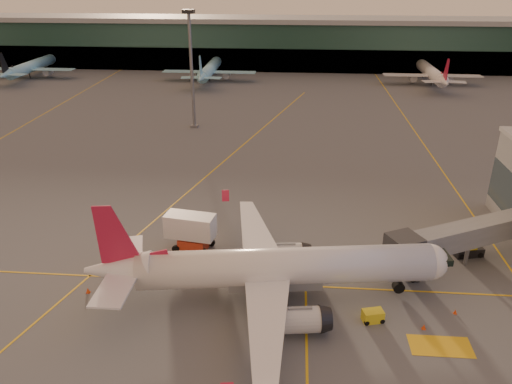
# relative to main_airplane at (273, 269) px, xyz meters

# --- Properties ---
(ground) EXTENTS (600.00, 600.00, 0.00)m
(ground) POSITION_rel_main_airplane_xyz_m (-1.28, -2.39, -3.88)
(ground) COLOR #4C4F54
(ground) RESTS_ON ground
(taxi_markings) EXTENTS (100.12, 173.00, 0.01)m
(taxi_markings) POSITION_rel_main_airplane_xyz_m (-8.60, 42.09, -3.87)
(taxi_markings) COLOR gold
(taxi_markings) RESTS_ON ground
(terminal) EXTENTS (400.00, 20.00, 17.60)m
(terminal) POSITION_rel_main_airplane_xyz_m (-1.28, 139.40, 4.89)
(terminal) COLOR #19382D
(terminal) RESTS_ON ground
(mast_west_near) EXTENTS (2.40, 2.40, 25.60)m
(mast_west_near) POSITION_rel_main_airplane_xyz_m (-21.28, 63.61, 10.99)
(mast_west_near) COLOR slate
(mast_west_near) RESTS_ON ground
(distant_aircraft_row) EXTENTS (225.00, 34.00, 13.00)m
(distant_aircraft_row) POSITION_rel_main_airplane_xyz_m (-55.03, 115.61, -3.88)
(distant_aircraft_row) COLOR #88CCE3
(distant_aircraft_row) RESTS_ON ground
(main_airplane) EXTENTS (39.47, 35.73, 11.93)m
(main_airplane) POSITION_rel_main_airplane_xyz_m (0.00, 0.00, 0.00)
(main_airplane) COLOR white
(main_airplane) RESTS_ON ground
(jet_bridge) EXTENTS (22.49, 13.41, 5.89)m
(jet_bridge) POSITION_rel_main_airplane_xyz_m (24.70, 9.54, 0.20)
(jet_bridge) COLOR slate
(jet_bridge) RESTS_ON ground
(catering_truck) EXTENTS (6.70, 3.80, 4.92)m
(catering_truck) POSITION_rel_main_airplane_xyz_m (-11.06, 9.81, -1.08)
(catering_truck) COLOR #B9321A
(catering_truck) RESTS_ON ground
(gpu_cart) EXTENTS (2.43, 1.81, 1.27)m
(gpu_cart) POSITION_rel_main_airplane_xyz_m (10.59, -3.09, -3.25)
(gpu_cart) COLOR yellow
(gpu_cart) RESTS_ON ground
(pushback_tug) EXTENTS (3.91, 2.68, 1.84)m
(pushback_tug) POSITION_rel_main_airplane_xyz_m (24.41, 11.16, -3.13)
(pushback_tug) COLOR black
(pushback_tug) RESTS_ON ground
(cone_nose) EXTENTS (0.40, 0.40, 0.50)m
(cone_nose) POSITION_rel_main_airplane_xyz_m (19.53, -1.14, -3.63)
(cone_nose) COLOR #DD3D0B
(cone_nose) RESTS_ON ground
(cone_tail) EXTENTS (0.49, 0.49, 0.63)m
(cone_tail) POSITION_rel_main_airplane_xyz_m (-20.89, -0.68, -3.57)
(cone_tail) COLOR #DD3D0B
(cone_tail) RESTS_ON ground
(cone_fwd) EXTENTS (0.44, 0.44, 0.56)m
(cone_fwd) POSITION_rel_main_airplane_xyz_m (15.65, -3.94, -3.60)
(cone_fwd) COLOR #DD3D0B
(cone_fwd) RESTS_ON ground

